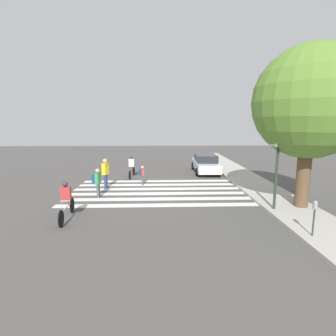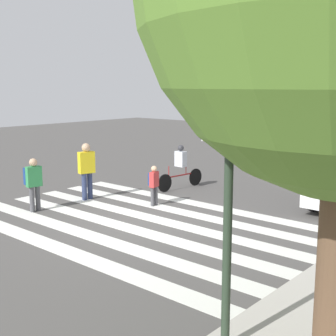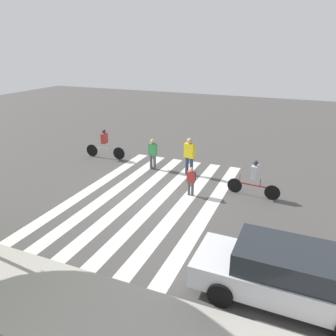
% 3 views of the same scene
% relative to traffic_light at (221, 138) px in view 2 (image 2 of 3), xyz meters
% --- Properties ---
extents(ground_plane, '(60.00, 60.00, 0.00)m').
position_rel_traffic_light_xyz_m(ground_plane, '(-3.76, -5.23, -3.01)').
color(ground_plane, '#4C4947').
extents(crosswalk_stripes, '(5.88, 10.00, 0.01)m').
position_rel_traffic_light_xyz_m(crosswalk_stripes, '(-3.76, -5.23, -3.01)').
color(crosswalk_stripes, silver).
rests_on(crosswalk_stripes, ground_plane).
extents(traffic_light, '(0.60, 0.50, 4.30)m').
position_rel_traffic_light_xyz_m(traffic_light, '(0.00, 0.00, 0.00)').
color(traffic_light, '#283828').
rests_on(traffic_light, ground_plane).
extents(pedestrian_adult_tall_backpack, '(0.47, 0.41, 1.59)m').
position_rel_traffic_light_xyz_m(pedestrian_adult_tall_backpack, '(-2.56, -8.42, -2.08)').
color(pedestrian_adult_tall_backpack, '#4C4C51').
rests_on(pedestrian_adult_tall_backpack, ground_plane).
extents(pedestrian_adult_blue_shirt, '(0.38, 0.35, 1.26)m').
position_rel_traffic_light_xyz_m(pedestrian_adult_blue_shirt, '(-5.37, -6.20, -2.27)').
color(pedestrian_adult_blue_shirt, '#4C4C51').
rests_on(pedestrian_adult_blue_shirt, ground_plane).
extents(pedestrian_adult_yellow_jacket, '(0.56, 0.35, 1.85)m').
position_rel_traffic_light_xyz_m(pedestrian_adult_yellow_jacket, '(-4.52, -8.37, -1.96)').
color(pedestrian_adult_yellow_jacket, navy).
rests_on(pedestrian_adult_yellow_jacket, ground_plane).
extents(cyclist_near_curb, '(2.21, 0.42, 1.59)m').
position_rel_traffic_light_xyz_m(cyclist_near_curb, '(-7.79, -7.12, -2.15)').
color(cyclist_near_curb, black).
rests_on(cyclist_near_curb, ground_plane).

